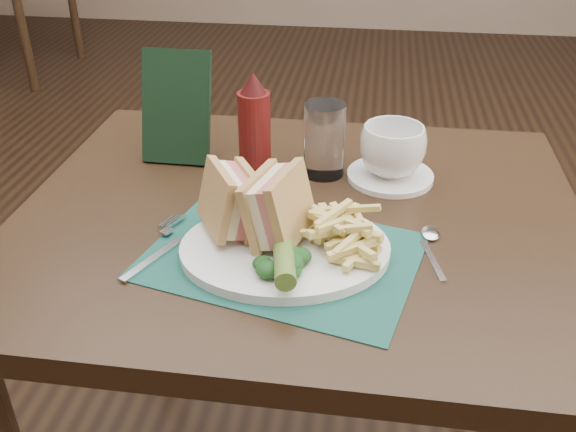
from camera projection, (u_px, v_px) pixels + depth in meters
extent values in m
plane|color=black|center=(319.00, 348.00, 1.84)|extent=(7.00, 7.00, 0.00)
plane|color=gray|center=(366.00, 29.00, 4.81)|extent=(6.00, 0.00, 6.00)
cube|color=#174A41|center=(282.00, 256.00, 0.92)|extent=(0.43, 0.35, 0.00)
cylinder|color=#50712B|center=(284.00, 257.00, 0.85)|extent=(0.05, 0.12, 0.03)
cylinder|color=white|center=(390.00, 176.00, 1.12)|extent=(0.16, 0.16, 0.01)
imported|color=white|center=(392.00, 150.00, 1.09)|extent=(0.14, 0.14, 0.09)
cylinder|color=silver|center=(324.00, 140.00, 1.10)|extent=(0.09, 0.09, 0.13)
cube|color=black|center=(176.00, 107.00, 1.15)|extent=(0.12, 0.08, 0.20)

